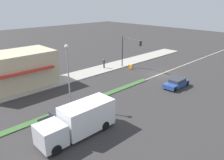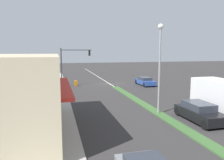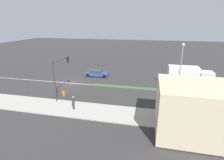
{
  "view_description": "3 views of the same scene",
  "coord_description": "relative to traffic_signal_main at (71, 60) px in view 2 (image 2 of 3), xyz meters",
  "views": [
    {
      "loc": [
        -19.73,
        30.32,
        11.8
      ],
      "look_at": [
        0.11,
        11.24,
        1.75
      ],
      "focal_mm": 35.0,
      "sensor_mm": 36.0,
      "label": 1
    },
    {
      "loc": [
        8.25,
        34.46,
        5.31
      ],
      "look_at": [
        1.42,
        7.7,
        1.6
      ],
      "focal_mm": 35.0,
      "sensor_mm": 36.0,
      "label": 2
    },
    {
      "loc": [
        27.02,
        13.51,
        10.43
      ],
      "look_at": [
        1.43,
        7.8,
        1.63
      ],
      "focal_mm": 28.0,
      "sensor_mm": 36.0,
      "label": 3
    }
  ],
  "objects": [
    {
      "name": "ground_plane",
      "position": [
        -6.12,
        16.57,
        -3.9
      ],
      "size": [
        160.0,
        160.0,
        0.0
      ],
      "primitive_type": "plane",
      "color": "#333030"
    },
    {
      "name": "sidewalk_right",
      "position": [
        2.88,
        17.07,
        -3.84
      ],
      "size": [
        4.0,
        73.0,
        0.12
      ],
      "primitive_type": "cube",
      "color": "#A8A399",
      "rests_on": "ground"
    },
    {
      "name": "lane_marking_center",
      "position": [
        -6.12,
        -1.43,
        -3.9
      ],
      "size": [
        0.16,
        60.0,
        0.01
      ],
      "primitive_type": "cube",
      "color": "beige",
      "rests_on": "ground"
    },
    {
      "name": "building_corner_store",
      "position": [
        4.93,
        18.26,
        -1.32
      ],
      "size": [
        6.6,
        10.47,
        4.92
      ],
      "color": "#C6B793",
      "rests_on": "sidewalk_right"
    },
    {
      "name": "traffic_signal_main",
      "position": [
        0.0,
        0.0,
        0.0
      ],
      "size": [
        4.59,
        0.34,
        5.6
      ],
      "color": "#333338",
      "rests_on": "sidewalk_right"
    },
    {
      "name": "street_lamp",
      "position": [
        -6.12,
        16.57,
        0.88
      ],
      "size": [
        0.44,
        0.44,
        7.37
      ],
      "color": "gray",
      "rests_on": "median_strip"
    },
    {
      "name": "pedestrian",
      "position": [
        2.97,
        3.22,
        -2.89
      ],
      "size": [
        0.34,
        0.34,
        1.7
      ],
      "color": "#282D42",
      "rests_on": "sidewalk_right"
    },
    {
      "name": "warning_aframe_sign",
      "position": [
        -0.63,
        0.12,
        -3.47
      ],
      "size": [
        0.45,
        0.53,
        0.84
      ],
      "color": "orange",
      "rests_on": "ground"
    },
    {
      "name": "suv_black",
      "position": [
        -8.32,
        19.05,
        -3.23
      ],
      "size": [
        1.91,
        4.27,
        1.39
      ],
      "color": "black",
      "rests_on": "ground"
    },
    {
      "name": "coupe_blue",
      "position": [
        -11.12,
        1.84,
        -3.29
      ],
      "size": [
        1.83,
        4.29,
        1.23
      ],
      "color": "#284793",
      "rests_on": "ground"
    }
  ]
}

